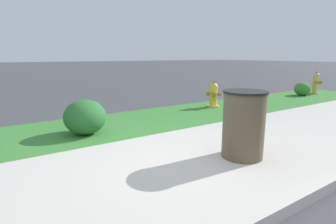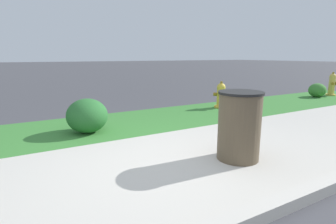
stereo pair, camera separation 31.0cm
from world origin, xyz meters
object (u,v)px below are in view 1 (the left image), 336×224
object	(u,v)px
shrub_bush_far_verge	(302,89)
fire_hydrant_far_end	(213,95)
trash_bin	(244,125)
fire_hydrant_by_grass_verge	(316,83)
shrub_bush_mid_verge	(85,117)

from	to	relation	value
shrub_bush_far_verge	fire_hydrant_far_end	bearing A→B (deg)	177.85
fire_hydrant_far_end	trash_bin	bearing A→B (deg)	94.15
fire_hydrant_far_end	shrub_bush_far_verge	size ratio (longest dim) A/B	1.30
trash_bin	fire_hydrant_far_end	bearing A→B (deg)	53.23
fire_hydrant_by_grass_verge	shrub_bush_far_verge	world-z (taller)	fire_hydrant_by_grass_verge
fire_hydrant_by_grass_verge	shrub_bush_far_verge	bearing A→B (deg)	-37.92
shrub_bush_mid_verge	shrub_bush_far_verge	distance (m)	7.48
fire_hydrant_far_end	fire_hydrant_by_grass_verge	xyz separation A→B (m)	(4.69, -0.18, 0.05)
trash_bin	shrub_bush_far_verge	bearing A→B (deg)	23.74
trash_bin	shrub_bush_far_verge	distance (m)	6.60
fire_hydrant_far_end	fire_hydrant_by_grass_verge	size ratio (longest dim) A/B	0.87
fire_hydrant_far_end	shrub_bush_far_verge	bearing A→B (deg)	-141.23
fire_hydrant_far_end	trash_bin	distance (m)	3.50
fire_hydrant_by_grass_verge	shrub_bush_mid_verge	size ratio (longest dim) A/B	1.11
fire_hydrant_far_end	shrub_bush_far_verge	xyz separation A→B (m)	(3.94, -0.15, -0.10)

